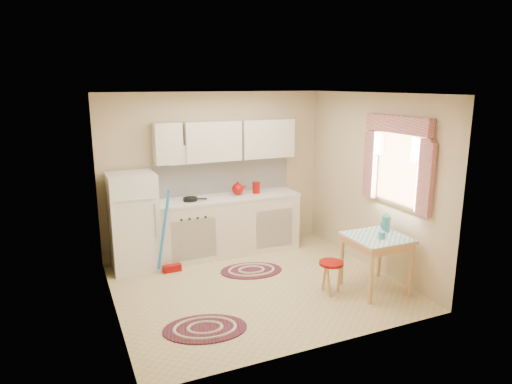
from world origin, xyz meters
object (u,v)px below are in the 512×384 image
Objects in this scene: fridge at (133,222)px; table at (376,263)px; base_cabinets at (228,226)px; stool at (331,277)px.

fridge is 1.94× the size of table.
stool is at bearing -69.53° from base_cabinets.
base_cabinets is (1.44, 0.05, -0.26)m from fridge.
fridge is at bearing -178.01° from base_cabinets.
stool is at bearing 166.19° from table.
stool is (0.70, -1.88, -0.23)m from base_cabinets.
table reaches higher than stool.
fridge reaches higher than base_cabinets.
base_cabinets is at bearing 110.47° from stool.
base_cabinets is 3.12× the size of table.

